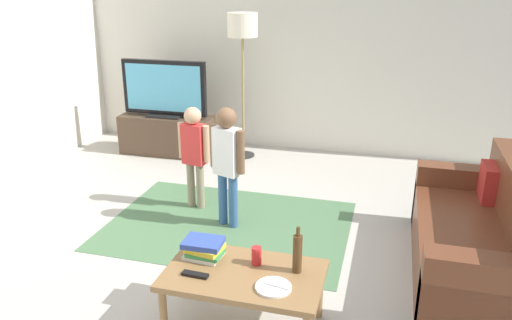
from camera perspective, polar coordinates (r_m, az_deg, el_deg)
ground at (r=4.24m, az=-2.20°, el=-10.98°), size 7.80×7.80×0.00m
wall_back at (r=6.61m, az=5.68°, el=12.61°), size 6.00×0.12×2.70m
area_rug at (r=4.76m, az=-3.13°, el=-7.28°), size 2.20×1.60×0.01m
tv_stand at (r=6.68m, az=-9.86°, el=2.78°), size 1.20×0.44×0.50m
tv at (r=6.52m, az=-10.25°, el=7.81°), size 1.10×0.28×0.71m
couch at (r=4.24m, az=24.12°, el=-8.44°), size 0.80×1.80×0.86m
floor_lamp at (r=6.22m, az=-1.52°, el=14.04°), size 0.36×0.36×1.78m
child_near_tv at (r=4.93m, az=-6.96°, el=1.30°), size 0.34×0.17×1.02m
child_center at (r=4.51m, az=-3.26°, el=0.38°), size 0.36×0.21×1.12m
coffee_table at (r=3.30m, az=-1.36°, el=-13.20°), size 1.00×0.60×0.42m
book_stack at (r=3.42m, az=-5.81°, el=-9.84°), size 0.26×0.22×0.13m
bottle at (r=3.23m, az=4.67°, el=-10.37°), size 0.06×0.06×0.31m
tv_remote at (r=3.26m, az=-6.83°, el=-12.64°), size 0.17×0.05×0.02m
soda_can at (r=3.33m, az=0.06°, el=-10.68°), size 0.07×0.07×0.12m
plate at (r=3.13m, az=1.96°, el=-14.07°), size 0.22×0.22×0.02m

